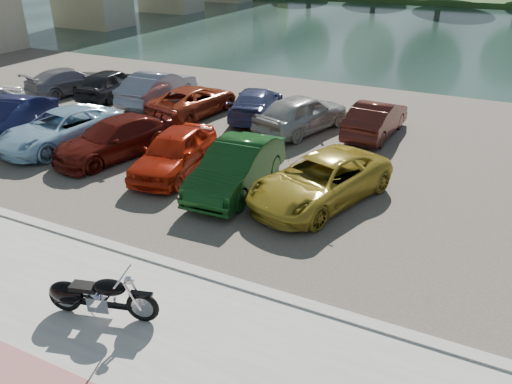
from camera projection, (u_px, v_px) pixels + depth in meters
ground at (135, 327)px, 9.87m from camera, size 200.00×200.00×0.00m
promenade at (99, 359)px, 9.04m from camera, size 60.00×6.00×0.10m
kerb at (189, 270)px, 11.44m from camera, size 60.00×0.30×0.14m
parking_lot at (320, 144)px, 18.70m from camera, size 60.00×18.00×0.04m
river at (435, 32)px, 42.01m from camera, size 120.00×40.00×0.00m
motorcycle at (92, 296)px, 9.86m from camera, size 2.28×0.96×1.05m
car_1 at (8, 119)px, 19.06m from camera, size 2.21×4.53×1.43m
car_2 at (61, 129)px, 18.25m from camera, size 2.89×5.02×1.32m
car_3 at (115, 138)px, 17.38m from camera, size 2.92×4.81×1.30m
car_4 at (174, 152)px, 16.15m from camera, size 2.19×4.29×1.40m
car_5 at (237, 167)px, 14.98m from camera, size 1.77×4.49×1.46m
car_6 at (320, 180)px, 14.28m from camera, size 3.62×5.27×1.34m
car_7 at (69, 81)px, 24.70m from camera, size 2.86×4.60×1.24m
car_8 at (112, 83)px, 23.99m from camera, size 1.83×4.14×1.39m
car_9 at (158, 88)px, 23.04m from camera, size 1.74×4.61×1.50m
car_10 at (194, 100)px, 21.65m from camera, size 2.52×4.67×1.25m
car_11 at (256, 103)px, 21.26m from camera, size 2.77×4.66×1.26m
car_12 at (302, 113)px, 19.61m from camera, size 3.07×4.73×1.50m
car_13 at (376, 119)px, 19.24m from camera, size 1.71×4.18×1.35m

